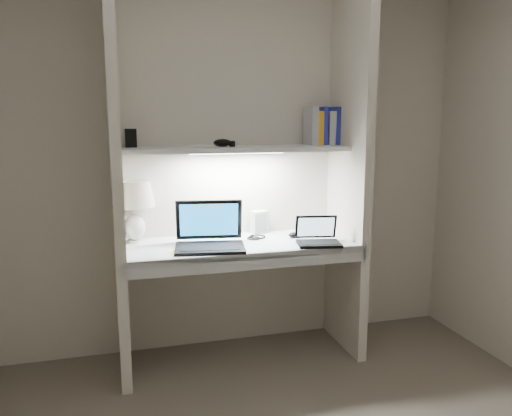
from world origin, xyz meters
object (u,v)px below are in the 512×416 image
object	(u,v)px
book_row	(324,127)
table_lamp	(134,201)
laptop_netbook	(318,237)
speaker	(259,222)
laptop_main	(210,237)

from	to	relation	value
book_row	table_lamp	bearing A→B (deg)	179.17
table_lamp	book_row	distance (m)	1.33
laptop_netbook	speaker	world-z (taller)	laptop_netbook
laptop_main	table_lamp	bearing A→B (deg)	160.81
laptop_main	speaker	size ratio (longest dim) A/B	3.01
laptop_main	laptop_netbook	bearing A→B (deg)	-0.23
table_lamp	speaker	bearing A→B (deg)	2.99
speaker	table_lamp	bearing A→B (deg)	166.49
laptop_netbook	table_lamp	bearing A→B (deg)	173.90
laptop_main	book_row	bearing A→B (deg)	23.54
table_lamp	laptop_netbook	bearing A→B (deg)	-17.19
speaker	book_row	size ratio (longest dim) A/B	0.61
laptop_netbook	speaker	distance (m)	0.47
table_lamp	laptop_main	distance (m)	0.53
speaker	book_row	bearing A→B (deg)	-24.59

